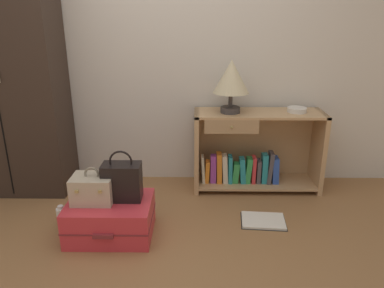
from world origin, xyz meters
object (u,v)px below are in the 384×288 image
(bookshelf, at_px, (253,153))
(open_book_on_floor, at_px, (263,221))
(train_case, at_px, (93,189))
(wardrobe, at_px, (7,73))
(bottle, at_px, (62,218))
(table_lamp, at_px, (231,78))
(handbag, at_px, (122,181))
(suitcase_large, at_px, (111,218))
(bowl, at_px, (297,110))

(bookshelf, relative_size, open_book_on_floor, 3.11)
(bookshelf, relative_size, train_case, 3.95)
(wardrobe, height_order, bottle, wardrobe)
(train_case, bearing_deg, bookshelf, 32.85)
(table_lamp, distance_m, handbag, 1.27)
(wardrobe, distance_m, table_lamp, 1.89)
(train_case, relative_size, open_book_on_floor, 0.79)
(wardrobe, height_order, suitcase_large, wardrobe)
(wardrobe, relative_size, table_lamp, 4.73)
(bowl, distance_m, bottle, 2.13)
(suitcase_large, relative_size, train_case, 2.11)
(suitcase_large, bearing_deg, handbag, 25.64)
(bottle, bearing_deg, open_book_on_floor, 4.08)
(bookshelf, distance_m, train_case, 1.49)
(handbag, bearing_deg, bookshelf, 36.35)
(train_case, height_order, handbag, handbag)
(handbag, bearing_deg, suitcase_large, -154.36)
(open_book_on_floor, bearing_deg, suitcase_large, -171.00)
(bottle, bearing_deg, wardrobe, 130.16)
(bookshelf, height_order, suitcase_large, bookshelf)
(bottle, bearing_deg, handbag, -3.36)
(open_book_on_floor, bearing_deg, bowl, 60.45)
(bowl, relative_size, bottle, 0.87)
(train_case, height_order, open_book_on_floor, train_case)
(suitcase_large, xyz_separation_m, open_book_on_floor, (1.15, 0.18, -0.13))
(suitcase_large, height_order, open_book_on_floor, suitcase_large)
(table_lamp, distance_m, bowl, 0.65)
(wardrobe, distance_m, bottle, 1.34)
(bottle, relative_size, open_book_on_floor, 0.52)
(table_lamp, xyz_separation_m, open_book_on_floor, (0.23, -0.60, -1.01))
(train_case, height_order, bottle, train_case)
(bowl, relative_size, suitcase_large, 0.27)
(suitcase_large, bearing_deg, bowl, 28.18)
(suitcase_large, bearing_deg, bottle, 169.44)
(bowl, distance_m, train_case, 1.84)
(wardrobe, bearing_deg, bookshelf, 1.23)
(bowl, bearing_deg, table_lamp, -177.77)
(bookshelf, relative_size, suitcase_large, 1.88)
(bookshelf, xyz_separation_m, handbag, (-1.05, -0.77, 0.07))
(bookshelf, height_order, bowl, bowl)
(handbag, bearing_deg, open_book_on_floor, 7.43)
(bottle, bearing_deg, suitcase_large, -10.56)
(bowl, height_order, open_book_on_floor, bowl)
(suitcase_large, bearing_deg, train_case, 175.96)
(bowl, bearing_deg, bookshelf, 178.47)
(bottle, bearing_deg, table_lamp, 28.55)
(wardrobe, relative_size, bottle, 11.13)
(wardrobe, xyz_separation_m, handbag, (1.07, -0.73, -0.66))
(wardrobe, relative_size, handbag, 5.73)
(suitcase_large, bearing_deg, open_book_on_floor, 9.00)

